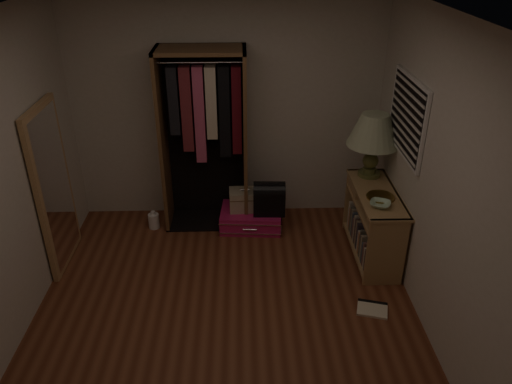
# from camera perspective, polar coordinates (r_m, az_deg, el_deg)

# --- Properties ---
(ground) EXTENTS (4.00, 4.00, 0.00)m
(ground) POSITION_cam_1_polar(r_m,az_deg,el_deg) (4.65, -3.44, -14.41)
(ground) COLOR #5F2E1B
(ground) RESTS_ON ground
(room_walls) EXTENTS (3.52, 4.02, 2.60)m
(room_walls) POSITION_cam_1_polar(r_m,az_deg,el_deg) (3.84, -2.94, 2.82)
(room_walls) COLOR beige
(room_walls) RESTS_ON ground
(console_bookshelf) EXTENTS (0.42, 1.12, 0.75)m
(console_bookshelf) POSITION_cam_1_polar(r_m,az_deg,el_deg) (5.43, 13.13, -3.17)
(console_bookshelf) COLOR #9F7A4D
(console_bookshelf) RESTS_ON ground
(open_wardrobe) EXTENTS (0.95, 0.50, 2.05)m
(open_wardrobe) POSITION_cam_1_polar(r_m,az_deg,el_deg) (5.56, -5.85, 7.57)
(open_wardrobe) COLOR brown
(open_wardrobe) RESTS_ON ground
(floor_mirror) EXTENTS (0.06, 0.80, 1.70)m
(floor_mirror) POSITION_cam_1_polar(r_m,az_deg,el_deg) (5.32, -22.11, 0.41)
(floor_mirror) COLOR tan
(floor_mirror) RESTS_ON ground
(pink_suitcase) EXTENTS (0.75, 0.57, 0.22)m
(pink_suitcase) POSITION_cam_1_polar(r_m,az_deg,el_deg) (5.87, -0.57, -2.98)
(pink_suitcase) COLOR #BE1757
(pink_suitcase) RESTS_ON ground
(train_case) EXTENTS (0.37, 0.26, 0.26)m
(train_case) POSITION_cam_1_polar(r_m,az_deg,el_deg) (5.77, -1.28, -0.88)
(train_case) COLOR tan
(train_case) RESTS_ON pink_suitcase
(black_bag) EXTENTS (0.37, 0.25, 0.39)m
(black_bag) POSITION_cam_1_polar(r_m,az_deg,el_deg) (5.67, 1.53, -0.60)
(black_bag) COLOR black
(black_bag) RESTS_ON pink_suitcase
(table_lamp) EXTENTS (0.61, 0.61, 0.70)m
(table_lamp) POSITION_cam_1_polar(r_m,az_deg,el_deg) (5.35, 13.33, 6.78)
(table_lamp) COLOR #51572A
(table_lamp) RESTS_ON console_bookshelf
(brass_tray) EXTENTS (0.34, 0.34, 0.02)m
(brass_tray) POSITION_cam_1_polar(r_m,az_deg,el_deg) (5.12, 14.04, -0.54)
(brass_tray) COLOR olive
(brass_tray) RESTS_ON console_bookshelf
(ceramic_bowl) EXTENTS (0.26, 0.26, 0.05)m
(ceramic_bowl) POSITION_cam_1_polar(r_m,az_deg,el_deg) (4.95, 14.01, -1.37)
(ceramic_bowl) COLOR #B0D3B4
(ceramic_bowl) RESTS_ON console_bookshelf
(white_jug) EXTENTS (0.16, 0.16, 0.22)m
(white_jug) POSITION_cam_1_polar(r_m,az_deg,el_deg) (5.97, -11.60, -3.23)
(white_jug) COLOR white
(white_jug) RESTS_ON ground
(floor_book) EXTENTS (0.32, 0.28, 0.03)m
(floor_book) POSITION_cam_1_polar(r_m,az_deg,el_deg) (4.86, 13.15, -12.79)
(floor_book) COLOR #F0E6CA
(floor_book) RESTS_ON ground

